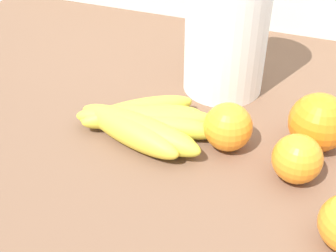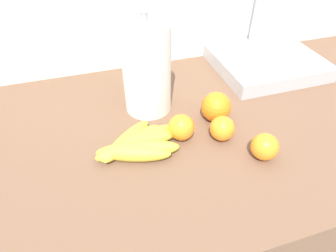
% 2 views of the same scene
% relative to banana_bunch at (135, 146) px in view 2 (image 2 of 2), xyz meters
% --- Properties ---
extents(counter, '(1.69, 0.73, 0.88)m').
position_rel_banana_bunch_xyz_m(counter, '(0.33, 0.05, -0.46)').
color(counter, brown).
rests_on(counter, ground).
extents(wall_back, '(2.09, 0.06, 1.30)m').
position_rel_banana_bunch_xyz_m(wall_back, '(0.33, 0.45, -0.25)').
color(wall_back, silver).
rests_on(wall_back, ground).
extents(banana_bunch, '(0.22, 0.17, 0.04)m').
position_rel_banana_bunch_xyz_m(banana_bunch, '(0.00, 0.00, 0.00)').
color(banana_bunch, gold).
rests_on(banana_bunch, counter).
extents(orange_center, '(0.07, 0.07, 0.07)m').
position_rel_banana_bunch_xyz_m(orange_center, '(0.12, 0.02, 0.01)').
color(orange_center, orange).
rests_on(orange_center, counter).
extents(orange_back_left, '(0.06, 0.06, 0.06)m').
position_rel_banana_bunch_xyz_m(orange_back_left, '(0.22, -0.02, 0.01)').
color(orange_back_left, orange).
rests_on(orange_back_left, counter).
extents(orange_front, '(0.08, 0.08, 0.08)m').
position_rel_banana_bunch_xyz_m(orange_front, '(0.24, 0.06, 0.02)').
color(orange_front, orange).
rests_on(orange_front, counter).
extents(orange_far_right, '(0.07, 0.07, 0.07)m').
position_rel_banana_bunch_xyz_m(orange_far_right, '(0.29, -0.11, 0.01)').
color(orange_far_right, orange).
rests_on(orange_far_right, counter).
extents(paper_towel_roll, '(0.13, 0.13, 0.28)m').
position_rel_banana_bunch_xyz_m(paper_towel_roll, '(0.08, 0.17, 0.10)').
color(paper_towel_roll, white).
rests_on(paper_towel_roll, counter).
extents(sink_basin, '(0.35, 0.31, 0.23)m').
position_rel_banana_bunch_xyz_m(sink_basin, '(0.52, 0.27, 0.01)').
color(sink_basin, '#B7BABF').
rests_on(sink_basin, counter).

